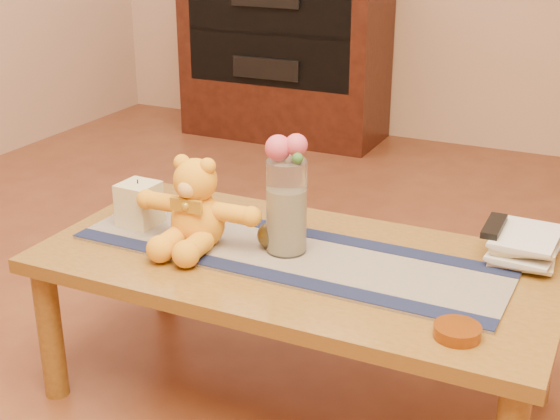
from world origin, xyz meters
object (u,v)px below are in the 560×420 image
at_px(teddy_bear, 197,203).
at_px(book_bottom, 492,250).
at_px(tv_remote, 494,226).
at_px(glass_vase, 287,207).
at_px(bronze_ball, 270,235).
at_px(pillar_candle, 139,204).
at_px(amber_dish, 457,331).

distance_m(teddy_bear, book_bottom, 0.82).
distance_m(book_bottom, tv_remote, 0.08).
relative_size(glass_vase, bronze_ball, 3.50).
bearing_deg(tv_remote, glass_vase, -155.87).
relative_size(teddy_bear, tv_remote, 2.22).
relative_size(pillar_candle, bronze_ball, 1.71).
height_order(glass_vase, bronze_ball, glass_vase).
distance_m(teddy_bear, bronze_ball, 0.22).
bearing_deg(teddy_bear, book_bottom, 19.66).
xyz_separation_m(pillar_candle, tv_remote, (0.99, 0.25, 0.01)).
bearing_deg(glass_vase, bronze_ball, -179.87).
relative_size(pillar_candle, book_bottom, 0.57).
xyz_separation_m(teddy_bear, bronze_ball, (0.20, 0.06, -0.08)).
relative_size(bronze_ball, tv_remote, 0.46).
bearing_deg(bronze_ball, tv_remote, 22.72).
bearing_deg(bronze_ball, pillar_candle, -178.39).
xyz_separation_m(tv_remote, amber_dish, (0.02, -0.47, -0.07)).
distance_m(book_bottom, amber_dish, 0.48).
xyz_separation_m(glass_vase, amber_dish, (0.53, -0.24, -0.12)).
distance_m(pillar_candle, bronze_ball, 0.43).
xyz_separation_m(bronze_ball, book_bottom, (0.56, 0.24, -0.03)).
xyz_separation_m(teddy_bear, glass_vase, (0.25, 0.06, 0.01)).
bearing_deg(book_bottom, glass_vase, -157.95).
height_order(teddy_bear, tv_remote, teddy_bear).
xyz_separation_m(pillar_candle, amber_dish, (1.00, -0.22, -0.06)).
xyz_separation_m(glass_vase, bronze_ball, (-0.05, -0.00, -0.09)).
xyz_separation_m(teddy_bear, book_bottom, (0.76, 0.30, -0.12)).
bearing_deg(glass_vase, teddy_bear, -166.75).
xyz_separation_m(pillar_candle, book_bottom, (0.99, 0.26, -0.06)).
height_order(bronze_ball, tv_remote, tv_remote).
distance_m(glass_vase, tv_remote, 0.56).
relative_size(glass_vase, book_bottom, 1.17).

